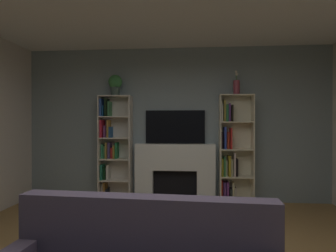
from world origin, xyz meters
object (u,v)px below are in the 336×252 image
(bookshelf_left, at_px, (113,148))
(potted_plant, at_px, (115,84))
(tv, at_px, (175,127))
(bookshelf_right, at_px, (232,153))
(fireplace, at_px, (175,172))
(vase_with_flowers, at_px, (236,87))

(bookshelf_left, xyz_separation_m, potted_plant, (0.07, -0.05, 1.16))
(tv, height_order, bookshelf_right, bookshelf_right)
(tv, bearing_deg, bookshelf_right, -3.95)
(potted_plant, bearing_deg, fireplace, 2.28)
(potted_plant, relative_size, vase_with_flowers, 0.88)
(tv, distance_m, potted_plant, 1.33)
(tv, bearing_deg, vase_with_flowers, -6.38)
(bookshelf_left, relative_size, bookshelf_right, 1.00)
(tv, height_order, vase_with_flowers, vase_with_flowers)
(tv, distance_m, bookshelf_left, 1.20)
(bookshelf_left, relative_size, potted_plant, 5.08)
(fireplace, xyz_separation_m, bookshelf_right, (1.01, 0.01, 0.34))
(bookshelf_left, distance_m, vase_with_flowers, 2.46)
(bookshelf_right, height_order, potted_plant, potted_plant)
(tv, height_order, potted_plant, potted_plant)
(vase_with_flowers, bearing_deg, potted_plant, -180.00)
(bookshelf_right, distance_m, vase_with_flowers, 1.16)
(bookshelf_right, height_order, vase_with_flowers, vase_with_flowers)
(bookshelf_left, relative_size, vase_with_flowers, 4.48)
(bookshelf_right, bearing_deg, bookshelf_left, -179.93)
(bookshelf_left, xyz_separation_m, bookshelf_right, (2.14, 0.00, -0.08))
(vase_with_flowers, bearing_deg, tv, 173.62)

